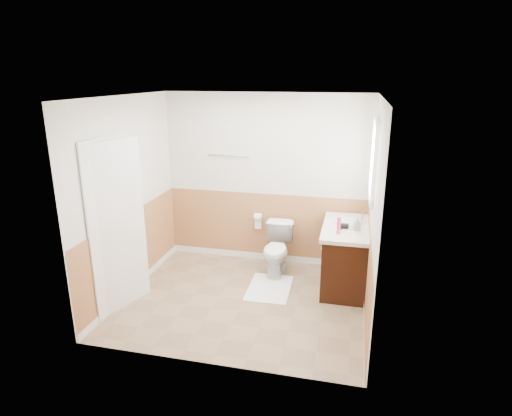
% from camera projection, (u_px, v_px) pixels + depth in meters
% --- Properties ---
extents(floor, '(3.00, 3.00, 0.00)m').
position_uv_depth(floor, '(244.00, 300.00, 5.46)').
color(floor, '#8C7051').
rests_on(floor, ground).
extents(ceiling, '(3.00, 3.00, 0.00)m').
position_uv_depth(ceiling, '(242.00, 97.00, 4.71)').
color(ceiling, white).
rests_on(ceiling, floor).
extents(wall_back, '(3.00, 0.00, 3.00)m').
position_uv_depth(wall_back, '(266.00, 180.00, 6.29)').
color(wall_back, silver).
rests_on(wall_back, floor).
extents(wall_front, '(3.00, 0.00, 3.00)m').
position_uv_depth(wall_front, '(206.00, 246.00, 3.88)').
color(wall_front, silver).
rests_on(wall_front, floor).
extents(wall_left, '(0.00, 3.00, 3.00)m').
position_uv_depth(wall_left, '(128.00, 198.00, 5.41)').
color(wall_left, silver).
rests_on(wall_left, floor).
extents(wall_right, '(0.00, 3.00, 3.00)m').
position_uv_depth(wall_right, '(374.00, 215.00, 4.76)').
color(wall_right, silver).
rests_on(wall_right, floor).
extents(wainscot_back, '(3.00, 0.00, 3.00)m').
position_uv_depth(wainscot_back, '(265.00, 229.00, 6.51)').
color(wainscot_back, '#BF804C').
rests_on(wainscot_back, floor).
extents(wainscot_front, '(3.00, 0.00, 3.00)m').
position_uv_depth(wainscot_front, '(209.00, 319.00, 4.11)').
color(wainscot_front, '#BF804C').
rests_on(wainscot_front, floor).
extents(wainscot_left, '(0.00, 2.60, 2.60)m').
position_uv_depth(wainscot_left, '(134.00, 253.00, 5.63)').
color(wainscot_left, '#BF804C').
rests_on(wainscot_left, floor).
extents(wainscot_right, '(0.00, 2.60, 2.60)m').
position_uv_depth(wainscot_right, '(368.00, 276.00, 4.98)').
color(wainscot_right, '#BF804C').
rests_on(wainscot_right, floor).
extents(toilet, '(0.41, 0.71, 0.71)m').
position_uv_depth(toilet, '(277.00, 250.00, 6.10)').
color(toilet, white).
rests_on(toilet, floor).
extents(bath_mat, '(0.57, 0.81, 0.02)m').
position_uv_depth(bath_mat, '(269.00, 288.00, 5.73)').
color(bath_mat, white).
rests_on(bath_mat, floor).
extents(vanity_cabinet, '(0.55, 1.10, 0.80)m').
position_uv_depth(vanity_cabinet, '(345.00, 258.00, 5.71)').
color(vanity_cabinet, black).
rests_on(vanity_cabinet, floor).
extents(vanity_knob_left, '(0.03, 0.03, 0.03)m').
position_uv_depth(vanity_knob_left, '(322.00, 248.00, 5.64)').
color(vanity_knob_left, '#B9B8BF').
rests_on(vanity_knob_left, vanity_cabinet).
extents(vanity_knob_right, '(0.03, 0.03, 0.03)m').
position_uv_depth(vanity_knob_right, '(323.00, 243.00, 5.82)').
color(vanity_knob_right, silver).
rests_on(vanity_knob_right, vanity_cabinet).
extents(countertop, '(0.60, 1.15, 0.05)m').
position_uv_depth(countertop, '(346.00, 228.00, 5.59)').
color(countertop, white).
rests_on(countertop, vanity_cabinet).
extents(sink_basin, '(0.36, 0.36, 0.02)m').
position_uv_depth(sink_basin, '(348.00, 222.00, 5.71)').
color(sink_basin, silver).
rests_on(sink_basin, countertop).
extents(faucet, '(0.02, 0.02, 0.14)m').
position_uv_depth(faucet, '(362.00, 218.00, 5.66)').
color(faucet, silver).
rests_on(faucet, countertop).
extents(lotion_bottle, '(0.05, 0.05, 0.22)m').
position_uv_depth(lotion_bottle, '(339.00, 225.00, 5.28)').
color(lotion_bottle, '#E33A68').
rests_on(lotion_bottle, countertop).
extents(soap_dispenser, '(0.09, 0.10, 0.17)m').
position_uv_depth(soap_dispenser, '(357.00, 224.00, 5.41)').
color(soap_dispenser, gray).
rests_on(soap_dispenser, countertop).
extents(hair_dryer_body, '(0.14, 0.07, 0.07)m').
position_uv_depth(hair_dryer_body, '(343.00, 226.00, 5.49)').
color(hair_dryer_body, black).
rests_on(hair_dryer_body, countertop).
extents(hair_dryer_handle, '(0.03, 0.03, 0.07)m').
position_uv_depth(hair_dryer_handle, '(340.00, 229.00, 5.45)').
color(hair_dryer_handle, black).
rests_on(hair_dryer_handle, countertop).
extents(mirror_panel, '(0.02, 0.35, 0.90)m').
position_uv_depth(mirror_panel, '(372.00, 168.00, 5.70)').
color(mirror_panel, silver).
rests_on(mirror_panel, wall_right).
extents(window_frame, '(0.04, 0.80, 1.00)m').
position_uv_depth(window_frame, '(373.00, 160.00, 5.16)').
color(window_frame, white).
rests_on(window_frame, wall_right).
extents(window_glass, '(0.01, 0.70, 0.90)m').
position_uv_depth(window_glass, '(375.00, 160.00, 5.16)').
color(window_glass, white).
rests_on(window_glass, wall_right).
extents(door, '(0.29, 0.78, 2.04)m').
position_uv_depth(door, '(118.00, 227.00, 5.04)').
color(door, white).
rests_on(door, wall_left).
extents(door_frame, '(0.02, 0.92, 2.10)m').
position_uv_depth(door_frame, '(112.00, 226.00, 5.05)').
color(door_frame, white).
rests_on(door_frame, wall_left).
extents(door_knob, '(0.06, 0.06, 0.06)m').
position_uv_depth(door_knob, '(137.00, 224.00, 5.36)').
color(door_knob, silver).
rests_on(door_knob, door).
extents(towel_bar, '(0.62, 0.02, 0.02)m').
position_uv_depth(towel_bar, '(228.00, 156.00, 6.26)').
color(towel_bar, silver).
rests_on(towel_bar, wall_back).
extents(tp_holder_bar, '(0.14, 0.02, 0.02)m').
position_uv_depth(tp_holder_bar, '(258.00, 217.00, 6.41)').
color(tp_holder_bar, silver).
rests_on(tp_holder_bar, wall_back).
extents(tp_roll, '(0.10, 0.11, 0.11)m').
position_uv_depth(tp_roll, '(258.00, 217.00, 6.41)').
color(tp_roll, white).
rests_on(tp_roll, tp_holder_bar).
extents(tp_sheet, '(0.10, 0.01, 0.16)m').
position_uv_depth(tp_sheet, '(258.00, 224.00, 6.45)').
color(tp_sheet, white).
rests_on(tp_sheet, tp_roll).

